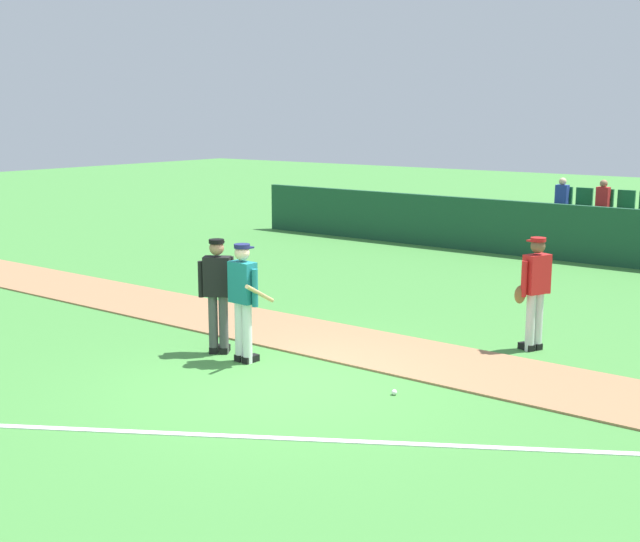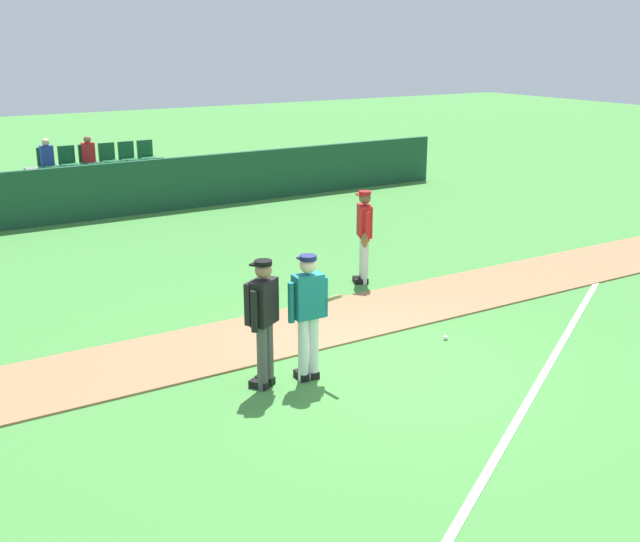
{
  "view_description": "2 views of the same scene",
  "coord_description": "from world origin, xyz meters",
  "px_view_note": "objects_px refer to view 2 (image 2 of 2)",
  "views": [
    {
      "loc": [
        6.96,
        -8.28,
        3.61
      ],
      "look_at": [
        -0.75,
        1.8,
        1.18
      ],
      "focal_mm": 46.61,
      "sensor_mm": 36.0,
      "label": 1
    },
    {
      "loc": [
        -6.07,
        -8.01,
        4.52
      ],
      "look_at": [
        0.05,
        1.86,
        0.98
      ],
      "focal_mm": 43.73,
      "sensor_mm": 36.0,
      "label": 2
    }
  ],
  "objects_px": {
    "umpire_home_plate": "(263,316)",
    "baseball": "(446,338)",
    "batter_teal_jersey": "(308,312)",
    "runner_red_jersey": "(364,233)"
  },
  "relations": [
    {
      "from": "umpire_home_plate",
      "to": "baseball",
      "type": "distance_m",
      "value": 3.3
    },
    {
      "from": "batter_teal_jersey",
      "to": "umpire_home_plate",
      "type": "bearing_deg",
      "value": 169.75
    },
    {
      "from": "runner_red_jersey",
      "to": "baseball",
      "type": "relative_size",
      "value": 23.78
    },
    {
      "from": "batter_teal_jersey",
      "to": "runner_red_jersey",
      "type": "xyz_separation_m",
      "value": [
        3.11,
        3.16,
        -0.01
      ]
    },
    {
      "from": "umpire_home_plate",
      "to": "runner_red_jersey",
      "type": "bearing_deg",
      "value": 39.23
    },
    {
      "from": "runner_red_jersey",
      "to": "baseball",
      "type": "bearing_deg",
      "value": -100.72
    },
    {
      "from": "baseball",
      "to": "umpire_home_plate",
      "type": "bearing_deg",
      "value": 179.92
    },
    {
      "from": "baseball",
      "to": "batter_teal_jersey",
      "type": "bearing_deg",
      "value": -177.55
    },
    {
      "from": "umpire_home_plate",
      "to": "baseball",
      "type": "height_order",
      "value": "umpire_home_plate"
    },
    {
      "from": "umpire_home_plate",
      "to": "runner_red_jersey",
      "type": "height_order",
      "value": "same"
    }
  ]
}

